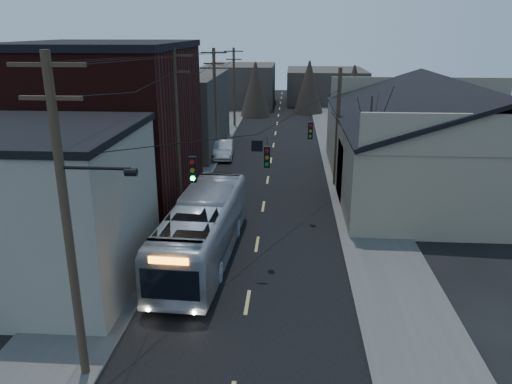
# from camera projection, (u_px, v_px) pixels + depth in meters

# --- Properties ---
(road_surface) EXTENTS (9.00, 110.00, 0.02)m
(road_surface) POSITION_uv_depth(u_px,v_px,m) (270.00, 166.00, 41.96)
(road_surface) COLOR black
(road_surface) RESTS_ON ground
(sidewalk_left) EXTENTS (4.00, 110.00, 0.12)m
(sidewalk_left) POSITION_uv_depth(u_px,v_px,m) (194.00, 164.00, 42.38)
(sidewalk_left) COLOR #474744
(sidewalk_left) RESTS_ON ground
(sidewalk_right) EXTENTS (4.00, 110.00, 0.12)m
(sidewalk_right) POSITION_uv_depth(u_px,v_px,m) (348.00, 167.00, 41.51)
(sidewalk_right) COLOR #474744
(sidewalk_right) RESTS_ON ground
(building_clapboard) EXTENTS (8.00, 8.00, 7.00)m
(building_clapboard) POSITION_uv_depth(u_px,v_px,m) (42.00, 212.00, 21.57)
(building_clapboard) COLOR gray
(building_clapboard) RESTS_ON ground
(building_brick) EXTENTS (10.00, 12.00, 10.00)m
(building_brick) POSITION_uv_depth(u_px,v_px,m) (106.00, 129.00, 31.59)
(building_brick) COLOR black
(building_brick) RESTS_ON ground
(building_left_far) EXTENTS (9.00, 14.00, 7.00)m
(building_left_far) POSITION_uv_depth(u_px,v_px,m) (173.00, 112.00, 47.19)
(building_left_far) COLOR #38332D
(building_left_far) RESTS_ON ground
(warehouse) EXTENTS (16.16, 20.60, 7.73)m
(warehouse) POSITION_uv_depth(u_px,v_px,m) (449.00, 152.00, 35.52)
(warehouse) COLOR gray
(warehouse) RESTS_ON ground
(building_far_left) EXTENTS (10.00, 12.00, 6.00)m
(building_far_left) POSITION_uv_depth(u_px,v_px,m) (240.00, 85.00, 74.60)
(building_far_left) COLOR #38332D
(building_far_left) RESTS_ON ground
(building_far_right) EXTENTS (12.00, 14.00, 5.00)m
(building_far_right) POSITION_uv_depth(u_px,v_px,m) (325.00, 86.00, 78.63)
(building_far_right) COLOR #38332D
(building_far_right) RESTS_ON ground
(bare_tree) EXTENTS (0.40, 0.40, 7.20)m
(bare_tree) POSITION_uv_depth(u_px,v_px,m) (368.00, 155.00, 30.93)
(bare_tree) COLOR black
(bare_tree) RESTS_ON ground
(utility_lines) EXTENTS (11.24, 45.28, 10.50)m
(utility_lines) POSITION_uv_depth(u_px,v_px,m) (223.00, 119.00, 35.07)
(utility_lines) COLOR #382B1E
(utility_lines) RESTS_ON ground
(bus) EXTENTS (3.27, 11.68, 3.22)m
(bus) POSITION_uv_depth(u_px,v_px,m) (203.00, 230.00, 24.55)
(bus) COLOR #AAADB6
(bus) RESTS_ON ground
(parked_car) EXTENTS (1.98, 4.75, 1.53)m
(parked_car) POSITION_uv_depth(u_px,v_px,m) (223.00, 149.00, 44.55)
(parked_car) COLOR #B5B9BE
(parked_car) RESTS_ON ground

